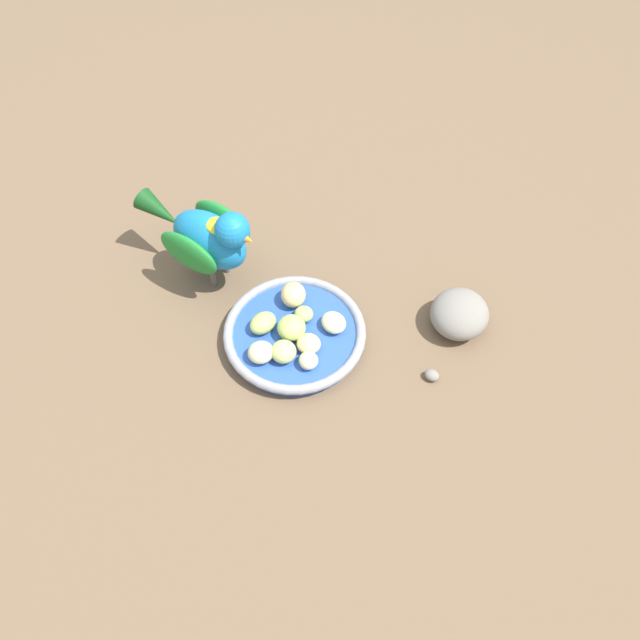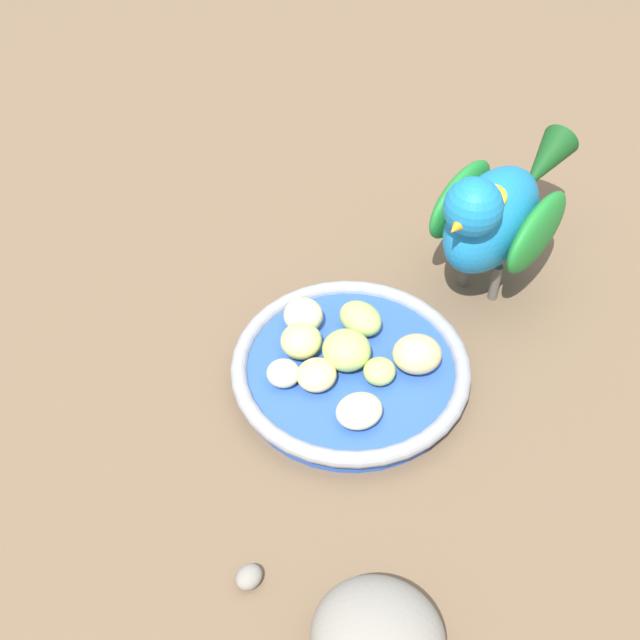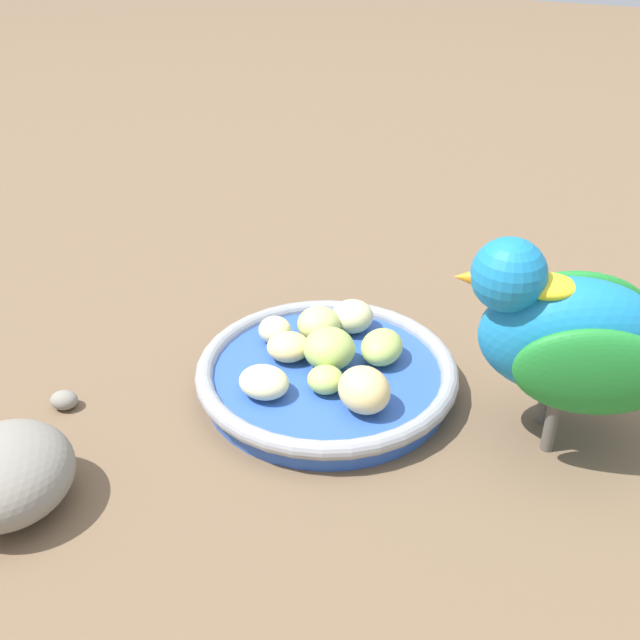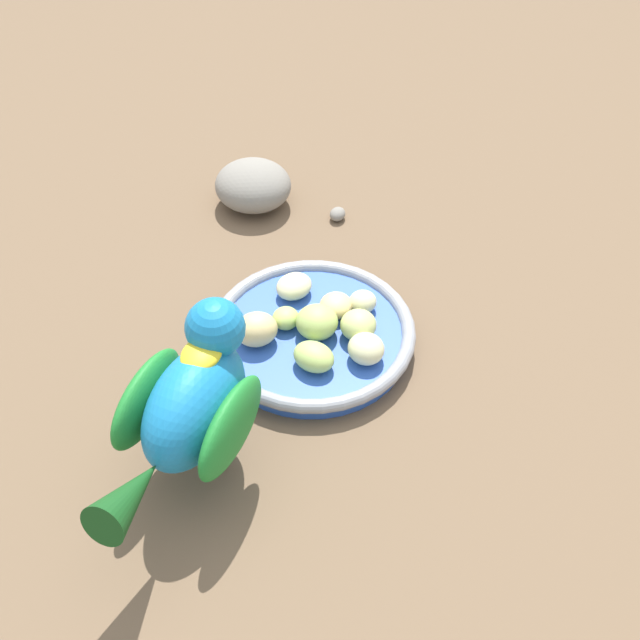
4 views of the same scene
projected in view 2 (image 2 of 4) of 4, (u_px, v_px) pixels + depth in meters
The scene contains 14 objects.
ground_plane at pixel (325, 373), 0.72m from camera, with size 4.00×4.00×0.00m, color brown.
feeding_bowl at pixel (350, 370), 0.70m from camera, with size 0.20×0.20×0.03m.
apple_piece_0 at pixel (346, 350), 0.69m from camera, with size 0.04×0.04×0.03m, color #B2CC66.
apple_piece_1 at pixel (317, 375), 0.68m from camera, with size 0.03×0.03×0.02m, color #E5C67F.
apple_piece_2 at pixel (417, 354), 0.69m from camera, with size 0.04×0.04×0.03m, color #E5C67F.
apple_piece_3 at pixel (303, 315), 0.72m from camera, with size 0.03×0.03×0.03m, color beige.
apple_piece_4 at pixel (282, 372), 0.68m from camera, with size 0.03×0.03×0.02m, color beige.
apple_piece_5 at pixel (360, 319), 0.72m from camera, with size 0.04×0.03×0.02m, color #B2CC66.
apple_piece_6 at pixel (359, 411), 0.65m from camera, with size 0.04×0.03×0.02m, color beige.
apple_piece_7 at pixel (301, 341), 0.70m from camera, with size 0.03×0.03×0.03m, color #C6D17A.
apple_piece_8 at pixel (379, 371), 0.68m from camera, with size 0.03×0.03×0.02m, color #B2CC66.
parrot at pixel (496, 213), 0.73m from camera, with size 0.21×0.12×0.15m.
rock_large at pixel (378, 638), 0.53m from camera, with size 0.09×0.08×0.05m, color gray.
pebble_0 at pixel (249, 577), 0.58m from camera, with size 0.02×0.02×0.01m, color gray.
Camera 2 is at (0.28, 0.37, 0.55)m, focal length 47.81 mm.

